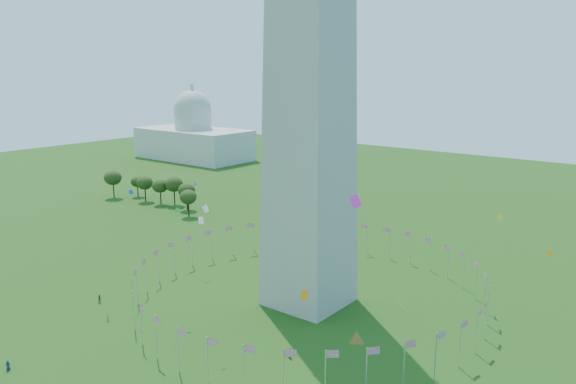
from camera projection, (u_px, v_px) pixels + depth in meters
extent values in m
cylinder|color=silver|center=(477.00, 332.00, 107.79)|extent=(0.24, 0.24, 9.00)
cylinder|color=silver|center=(486.00, 319.00, 113.49)|extent=(0.24, 0.24, 9.00)
cylinder|color=silver|center=(488.00, 306.00, 119.76)|extent=(0.24, 0.24, 9.00)
cylinder|color=silver|center=(485.00, 293.00, 126.39)|extent=(0.24, 0.24, 9.00)
cylinder|color=silver|center=(476.00, 282.00, 133.19)|extent=(0.24, 0.24, 9.00)
cylinder|color=silver|center=(464.00, 271.00, 139.94)|extent=(0.24, 0.24, 9.00)
cylinder|color=silver|center=(448.00, 262.00, 146.45)|extent=(0.24, 0.24, 9.00)
cylinder|color=silver|center=(430.00, 254.00, 152.51)|extent=(0.24, 0.24, 9.00)
cylinder|color=silver|center=(410.00, 248.00, 157.95)|extent=(0.24, 0.24, 9.00)
cylinder|color=silver|center=(389.00, 243.00, 162.59)|extent=(0.24, 0.24, 9.00)
cylinder|color=silver|center=(367.00, 239.00, 166.30)|extent=(0.24, 0.24, 9.00)
cylinder|color=silver|center=(345.00, 236.00, 168.96)|extent=(0.24, 0.24, 9.00)
cylinder|color=silver|center=(322.00, 235.00, 170.49)|extent=(0.24, 0.24, 9.00)
cylinder|color=silver|center=(299.00, 234.00, 170.85)|extent=(0.24, 0.24, 9.00)
cylinder|color=silver|center=(276.00, 235.00, 170.02)|extent=(0.24, 0.24, 9.00)
cylinder|color=silver|center=(254.00, 237.00, 168.03)|extent=(0.24, 0.24, 9.00)
cylinder|color=silver|center=(232.00, 240.00, 164.94)|extent=(0.24, 0.24, 9.00)
cylinder|color=silver|center=(212.00, 245.00, 160.84)|extent=(0.24, 0.24, 9.00)
cylinder|color=silver|center=(192.00, 250.00, 155.87)|extent=(0.24, 0.24, 9.00)
cylinder|color=silver|center=(174.00, 257.00, 150.16)|extent=(0.24, 0.24, 9.00)
cylinder|color=silver|center=(159.00, 266.00, 143.89)|extent=(0.24, 0.24, 9.00)
cylinder|color=silver|center=(146.00, 275.00, 137.26)|extent=(0.24, 0.24, 9.00)
cylinder|color=silver|center=(137.00, 286.00, 130.47)|extent=(0.24, 0.24, 9.00)
cylinder|color=silver|center=(133.00, 298.00, 123.71)|extent=(0.24, 0.24, 9.00)
cylinder|color=silver|center=(134.00, 311.00, 117.20)|extent=(0.24, 0.24, 9.00)
cylinder|color=silver|center=(141.00, 324.00, 111.14)|extent=(0.24, 0.24, 9.00)
cylinder|color=silver|center=(156.00, 337.00, 105.70)|extent=(0.24, 0.24, 9.00)
cylinder|color=silver|center=(178.00, 350.00, 101.06)|extent=(0.24, 0.24, 9.00)
cylinder|color=silver|center=(208.00, 361.00, 97.35)|extent=(0.24, 0.24, 9.00)
cylinder|color=silver|center=(243.00, 369.00, 94.69)|extent=(0.24, 0.24, 9.00)
cylinder|color=silver|center=(283.00, 374.00, 93.16)|extent=(0.24, 0.24, 9.00)
cylinder|color=silver|center=(325.00, 375.00, 92.81)|extent=(0.24, 0.24, 9.00)
cylinder|color=silver|center=(367.00, 372.00, 93.64)|extent=(0.24, 0.24, 9.00)
cylinder|color=silver|center=(404.00, 366.00, 95.62)|extent=(0.24, 0.24, 9.00)
cylinder|color=silver|center=(436.00, 356.00, 98.71)|extent=(0.24, 0.24, 9.00)
cylinder|color=silver|center=(460.00, 345.00, 102.81)|extent=(0.24, 0.24, 9.00)
imported|color=gray|center=(108.00, 317.00, 122.62)|extent=(0.76, 0.75, 1.77)
imported|color=#272727|center=(290.00, 353.00, 107.05)|extent=(1.11, 1.14, 1.94)
imported|color=#1D2444|center=(8.00, 365.00, 102.66)|extent=(0.93, 1.08, 1.85)
imported|color=#183D29|center=(100.00, 299.00, 132.14)|extent=(0.90, 1.07, 1.95)
plane|color=white|center=(400.00, 304.00, 87.55)|extent=(1.87, 2.61, 2.35)
plane|color=#CC2699|center=(355.00, 201.00, 67.28)|extent=(1.54, 1.37, 1.71)
plane|color=blue|center=(131.00, 192.00, 137.98)|extent=(0.45, 1.52, 1.45)
plane|color=blue|center=(195.00, 184.00, 173.69)|extent=(0.87, 1.58, 1.71)
plane|color=green|center=(177.00, 210.00, 124.15)|extent=(1.11, 0.70, 1.31)
plane|color=white|center=(206.00, 209.00, 111.06)|extent=(1.68, 0.43, 1.63)
plane|color=yellow|center=(500.00, 217.00, 104.25)|extent=(0.18, 1.35, 1.36)
plane|color=blue|center=(376.00, 353.00, 93.62)|extent=(1.37, 1.60, 1.76)
plane|color=orange|center=(304.00, 295.00, 104.85)|extent=(1.88, 0.56, 1.84)
plane|color=white|center=(201.00, 220.00, 149.09)|extent=(0.78, 1.93, 1.93)
plane|color=orange|center=(550.00, 253.00, 93.50)|extent=(1.18, 0.22, 1.18)
plane|color=orange|center=(357.00, 340.00, 87.01)|extent=(2.15, 1.77, 2.26)
ellipsoid|color=#364D19|center=(113.00, 184.00, 237.72)|extent=(7.36, 7.36, 11.49)
ellipsoid|color=#364D19|center=(138.00, 187.00, 240.06)|extent=(5.53, 5.53, 8.64)
ellipsoid|color=#364D19|center=(145.00, 189.00, 231.23)|extent=(6.68, 6.68, 10.44)
ellipsoid|color=#364D19|center=(160.00, 192.00, 226.22)|extent=(6.50, 6.50, 10.15)
ellipsoid|color=#364D19|center=(174.00, 191.00, 225.14)|extent=(7.31, 7.31, 11.42)
ellipsoid|color=#364D19|center=(187.00, 197.00, 217.64)|extent=(6.58, 6.58, 10.29)
ellipsoid|color=#364D19|center=(188.00, 203.00, 207.69)|extent=(6.34, 6.34, 9.91)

